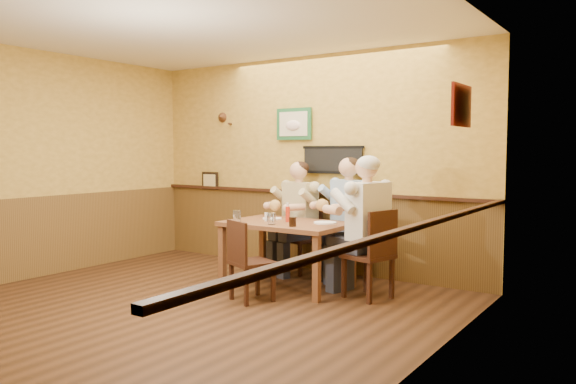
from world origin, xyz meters
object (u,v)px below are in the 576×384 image
object	(u,v)px
diner_white_elder	(368,235)
chair_back_left	(300,238)
water_glass_mid	(272,219)
diner_tan_shirt	(300,223)
diner_blue_polo	(350,225)
water_glass_left	(237,216)
dining_table	(287,230)
salt_shaker	(266,217)
hot_sauce_bottle	(288,213)
chair_right_end	(368,254)
pepper_shaker	(269,217)
chair_near_side	(252,260)
chair_back_right	(350,241)
cola_tumbler	(293,222)

from	to	relation	value
diner_white_elder	chair_back_left	bearing A→B (deg)	-101.73
water_glass_mid	diner_tan_shirt	bearing A→B (deg)	105.32
chair_back_left	diner_blue_polo	size ratio (longest dim) A/B	0.67
diner_tan_shirt	water_glass_left	size ratio (longest dim) A/B	9.48
dining_table	diner_blue_polo	world-z (taller)	diner_blue_polo
salt_shaker	hot_sauce_bottle	bearing A→B (deg)	16.10
diner_tan_shirt	diner_white_elder	world-z (taller)	diner_white_elder
hot_sauce_bottle	chair_right_end	bearing A→B (deg)	2.79
diner_white_elder	pepper_shaker	bearing A→B (deg)	-68.09
chair_back_left	chair_near_side	bearing A→B (deg)	-64.83
dining_table	chair_near_side	distance (m)	0.75
chair_right_end	chair_near_side	size ratio (longest dim) A/B	1.12
diner_white_elder	salt_shaker	distance (m)	1.26
water_glass_left	chair_back_left	bearing A→B (deg)	79.77
diner_blue_polo	chair_right_end	bearing A→B (deg)	-31.47
chair_back_left	pepper_shaker	distance (m)	0.87
chair_back_left	water_glass_mid	distance (m)	1.09
diner_blue_polo	hot_sauce_bottle	xyz separation A→B (m)	(-0.41, -0.75, 0.18)
chair_back_right	diner_tan_shirt	world-z (taller)	diner_tan_shirt
diner_blue_polo	salt_shaker	world-z (taller)	diner_blue_polo
salt_shaker	water_glass_mid	bearing A→B (deg)	-42.64
diner_blue_polo	hot_sauce_bottle	bearing A→B (deg)	-100.05
hot_sauce_bottle	salt_shaker	xyz separation A→B (m)	(-0.25, -0.07, -0.05)
chair_back_right	diner_blue_polo	xyz separation A→B (m)	(0.00, 0.00, 0.20)
diner_blue_polo	hot_sauce_bottle	size ratio (longest dim) A/B	6.68
diner_tan_shirt	pepper_shaker	bearing A→B (deg)	-71.61
water_glass_left	diner_white_elder	bearing A→B (deg)	14.92
cola_tumbler	hot_sauce_bottle	bearing A→B (deg)	131.97
chair_right_end	diner_blue_polo	distance (m)	0.94
diner_blue_polo	water_glass_mid	xyz separation A→B (m)	(-0.42, -1.05, 0.15)
diner_tan_shirt	salt_shaker	bearing A→B (deg)	-75.65
chair_back_left	water_glass_mid	xyz separation A→B (m)	(0.27, -0.99, 0.37)
diner_tan_shirt	pepper_shaker	size ratio (longest dim) A/B	13.50
water_glass_mid	diner_blue_polo	bearing A→B (deg)	68.19
chair_right_end	pepper_shaker	size ratio (longest dim) A/B	10.01
dining_table	chair_near_side	xyz separation A→B (m)	(0.05, -0.71, -0.23)
chair_back_right	chair_right_end	bearing A→B (deg)	-31.47
diner_tan_shirt	water_glass_mid	size ratio (longest dim) A/B	9.78
chair_right_end	diner_blue_polo	bearing A→B (deg)	-124.80
chair_right_end	cola_tumbler	world-z (taller)	chair_right_end
chair_right_end	pepper_shaker	bearing A→B (deg)	-68.09
chair_right_end	dining_table	bearing A→B (deg)	-70.97
diner_blue_polo	salt_shaker	distance (m)	1.06
diner_white_elder	pepper_shaker	size ratio (longest dim) A/B	14.30
dining_table	diner_white_elder	world-z (taller)	diner_white_elder
water_glass_mid	salt_shaker	size ratio (longest dim) A/B	1.37
chair_back_left	cola_tumbler	world-z (taller)	chair_back_left
diner_blue_polo	chair_back_left	bearing A→B (deg)	-157.03
cola_tumbler	salt_shaker	size ratio (longest dim) A/B	1.07
chair_right_end	diner_white_elder	bearing A→B (deg)	180.00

